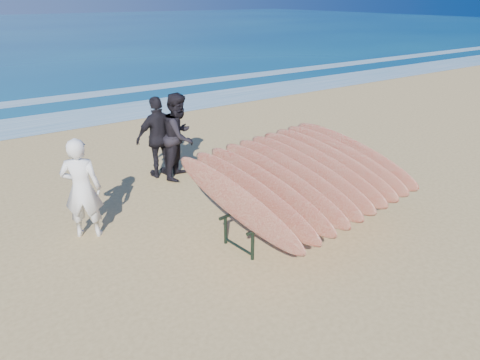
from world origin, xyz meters
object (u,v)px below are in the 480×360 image
(person_white, at_px, (82,189))
(person_dark_b, at_px, (159,137))
(surfboard_rack, at_px, (301,175))
(person_dark_a, at_px, (179,136))

(person_white, xyz_separation_m, person_dark_b, (2.18, 1.75, 0.04))
(person_white, height_order, person_dark_b, person_dark_b)
(surfboard_rack, height_order, person_dark_b, person_dark_b)
(person_white, distance_m, person_dark_a, 2.93)
(surfboard_rack, relative_size, person_dark_a, 1.85)
(person_dark_a, relative_size, person_dark_b, 1.05)
(surfboard_rack, distance_m, person_dark_b, 3.62)
(person_dark_a, bearing_deg, person_dark_b, 99.50)
(person_white, relative_size, person_dark_a, 0.92)
(person_dark_a, xyz_separation_m, person_dark_b, (-0.36, 0.29, -0.04))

